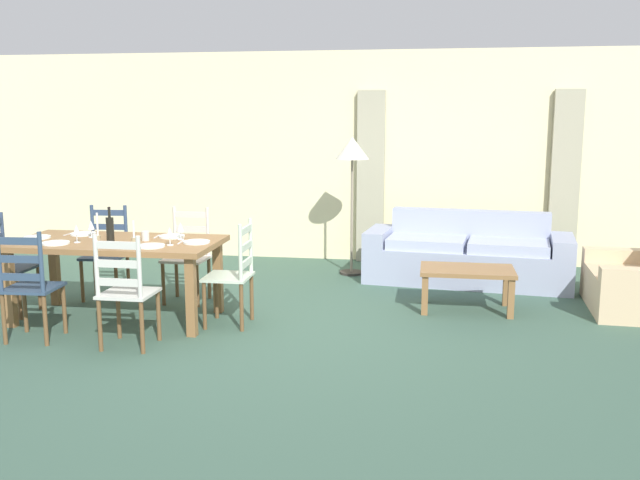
{
  "coord_description": "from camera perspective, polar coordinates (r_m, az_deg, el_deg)",
  "views": [
    {
      "loc": [
        1.4,
        -5.78,
        1.88
      ],
      "look_at": [
        0.38,
        0.47,
        0.75
      ],
      "focal_mm": 39.1,
      "sensor_mm": 36.0,
      "label": 1
    }
  ],
  "objects": [
    {
      "name": "ground_plane",
      "position": [
        6.24,
        -4.2,
        -7.53
      ],
      "size": [
        9.6,
        9.6,
        0.02
      ],
      "primitive_type": "cube",
      "color": "#3B594A"
    },
    {
      "name": "wall_far",
      "position": [
        9.21,
        0.47,
        6.82
      ],
      "size": [
        9.6,
        0.16,
        2.7
      ],
      "primitive_type": "cube",
      "color": "beige",
      "rests_on": "ground_plane"
    },
    {
      "name": "curtain_panel_left",
      "position": [
        9.01,
        4.16,
        5.13
      ],
      "size": [
        0.35,
        0.08,
        2.2
      ],
      "primitive_type": "cube",
      "color": "#AAA589",
      "rests_on": "ground_plane"
    },
    {
      "name": "curtain_panel_right",
      "position": [
        9.12,
        19.41,
        4.64
      ],
      "size": [
        0.35,
        0.08,
        2.2
      ],
      "primitive_type": "cube",
      "color": "#AAA589",
      "rests_on": "ground_plane"
    },
    {
      "name": "dining_table",
      "position": [
        6.69,
        -16.36,
        -0.77
      ],
      "size": [
        1.9,
        0.96,
        0.75
      ],
      "color": "olive",
      "rests_on": "ground_plane"
    },
    {
      "name": "dining_chair_near_left",
      "position": [
        6.33,
        -22.69,
        -3.48
      ],
      "size": [
        0.44,
        0.42,
        0.96
      ],
      "color": "#2F435C",
      "rests_on": "ground_plane"
    },
    {
      "name": "dining_chair_near_right",
      "position": [
        5.88,
        -15.63,
        -4.07
      ],
      "size": [
        0.42,
        0.4,
        0.96
      ],
      "color": "silver",
      "rests_on": "ground_plane"
    },
    {
      "name": "dining_chair_far_left",
      "position": [
        7.59,
        -17.1,
        -0.98
      ],
      "size": [
        0.45,
        0.43,
        0.96
      ],
      "color": "#30435F",
      "rests_on": "ground_plane"
    },
    {
      "name": "dining_chair_far_right",
      "position": [
        7.25,
        -10.77,
        -1.22
      ],
      "size": [
        0.43,
        0.41,
        0.96
      ],
      "color": "beige",
      "rests_on": "ground_plane"
    },
    {
      "name": "dining_chair_head_west",
      "position": [
        7.29,
        -24.34,
        -1.88
      ],
      "size": [
        0.42,
        0.44,
        0.96
      ],
      "color": "#304159",
      "rests_on": "ground_plane"
    },
    {
      "name": "dining_chair_head_east",
      "position": [
        6.34,
        -7.08,
        -2.75
      ],
      "size": [
        0.4,
        0.42,
        0.96
      ],
      "color": "beige",
      "rests_on": "ground_plane"
    },
    {
      "name": "dinner_plate_near_left",
      "position": [
        6.67,
        -20.81,
        -0.23
      ],
      "size": [
        0.24,
        0.24,
        0.02
      ],
      "primitive_type": "cylinder",
      "color": "white",
      "rests_on": "dining_table"
    },
    {
      "name": "fork_near_left",
      "position": [
        6.74,
        -21.91,
        -0.24
      ],
      "size": [
        0.03,
        0.17,
        0.01
      ],
      "primitive_type": "cube",
      "rotation": [
        0.0,
        0.0,
        0.08
      ],
      "color": "silver",
      "rests_on": "dining_table"
    },
    {
      "name": "dinner_plate_near_right",
      "position": [
        6.27,
        -13.66,
        -0.48
      ],
      "size": [
        0.24,
        0.24,
        0.02
      ],
      "primitive_type": "cylinder",
      "color": "white",
      "rests_on": "dining_table"
    },
    {
      "name": "fork_near_right",
      "position": [
        6.33,
        -14.91,
        -0.49
      ],
      "size": [
        0.02,
        0.17,
        0.01
      ],
      "primitive_type": "cube",
      "rotation": [
        0.0,
        0.0,
        0.02
      ],
      "color": "silver",
      "rests_on": "dining_table"
    },
    {
      "name": "dinner_plate_far_left",
      "position": [
        7.1,
        -18.82,
        0.49
      ],
      "size": [
        0.24,
        0.24,
        0.02
      ],
      "primitive_type": "cylinder",
      "color": "white",
      "rests_on": "dining_table"
    },
    {
      "name": "fork_far_left",
      "position": [
        7.17,
        -19.87,
        0.47
      ],
      "size": [
        0.02,
        0.17,
        0.01
      ],
      "primitive_type": "cube",
      "rotation": [
        0.0,
        0.0,
        -0.05
      ],
      "color": "silver",
      "rests_on": "dining_table"
    },
    {
      "name": "dinner_plate_far_right",
      "position": [
        6.72,
        -12.02,
        0.3
      ],
      "size": [
        0.24,
        0.24,
        0.02
      ],
      "primitive_type": "cylinder",
      "color": "white",
      "rests_on": "dining_table"
    },
    {
      "name": "fork_far_right",
      "position": [
        6.78,
        -13.2,
        0.28
      ],
      "size": [
        0.03,
        0.17,
        0.01
      ],
      "primitive_type": "cube",
      "rotation": [
        0.0,
        0.0,
        0.1
      ],
      "color": "silver",
      "rests_on": "dining_table"
    },
    {
      "name": "dinner_plate_head_west",
      "position": [
        7.05,
        -22.13,
        0.21
      ],
      "size": [
        0.24,
        0.24,
        0.02
      ],
      "primitive_type": "cylinder",
      "color": "white",
      "rests_on": "dining_table"
    },
    {
      "name": "fork_head_west",
      "position": [
        7.13,
        -23.16,
        0.2
      ],
      "size": [
        0.02,
        0.17,
        0.01
      ],
      "primitive_type": "cube",
      "rotation": [
        0.0,
        0.0,
        0.02
      ],
      "color": "silver",
      "rests_on": "dining_table"
    },
    {
      "name": "dinner_plate_head_east",
      "position": [
        6.38,
        -10.07,
        -0.16
      ],
      "size": [
        0.24,
        0.24,
        0.02
      ],
      "primitive_type": "cylinder",
      "color": "white",
      "rests_on": "dining_table"
    },
    {
      "name": "fork_head_east",
      "position": [
        6.43,
        -11.33,
        -0.18
      ],
      "size": [
        0.03,
        0.17,
        0.01
      ],
      "primitive_type": "cube",
      "rotation": [
        0.0,
        0.0,
        0.07
      ],
      "color": "silver",
      "rests_on": "dining_table"
    },
    {
      "name": "wine_bottle",
      "position": [
        6.64,
        -16.81,
        0.91
      ],
      "size": [
        0.07,
        0.07,
        0.32
      ],
      "color": "black",
      "rests_on": "dining_table"
    },
    {
      "name": "wine_glass_near_left",
      "position": [
        6.66,
        -19.31,
        0.74
      ],
      "size": [
        0.06,
        0.06,
        0.16
      ],
      "color": "white",
      "rests_on": "dining_table"
    },
    {
      "name": "wine_glass_near_right",
      "position": [
        6.3,
        -12.2,
        0.57
      ],
      "size": [
        0.06,
        0.06,
        0.16
      ],
      "color": "white",
      "rests_on": "dining_table"
    },
    {
      "name": "wine_glass_far_left",
      "position": [
        6.9,
        -18.23,
        1.11
      ],
      "size": [
        0.06,
        0.06,
        0.16
      ],
      "color": "white",
      "rests_on": "dining_table"
    },
    {
      "name": "wine_glass_far_right",
      "position": [
        6.56,
        -11.35,
        0.97
      ],
      "size": [
        0.06,
        0.06,
        0.16
      ],
      "color": "white",
      "rests_on": "dining_table"
    },
    {
      "name": "coffee_cup_primary",
      "position": [
        6.59,
        -14.1,
        0.33
      ],
      "size": [
        0.07,
        0.07,
        0.09
      ],
      "primitive_type": "cylinder",
      "color": "beige",
      "rests_on": "dining_table"
    },
    {
      "name": "candle_tall",
      "position": [
        6.76,
        -17.73,
        0.62
      ],
      "size": [
        0.05,
        0.05,
        0.25
      ],
      "color": "#998C66",
      "rests_on": "dining_table"
    },
    {
      "name": "candle_short",
      "position": [
        6.55,
        -14.99,
        0.3
      ],
      "size": [
        0.05,
        0.05,
        0.2
      ],
      "color": "#998C66",
      "rests_on": "dining_table"
    },
    {
      "name": "couch",
      "position": [
        8.14,
        11.98,
        -1.35
      ],
      "size": [
        2.36,
        1.06,
        0.8
      ],
      "color": "#9BA4C0",
      "rests_on": "ground_plane"
    },
    {
      "name": "coffee_table",
      "position": [
        6.94,
        11.94,
        -2.8
      ],
      "size": [
        0.9,
        0.56,
        0.42
      ],
      "color": "olive",
      "rests_on": "ground_plane"
    },
    {
      "name": "armchair_upholstered",
      "position": [
        7.47,
        24.75,
        -3.43
      ],
      "size": [
        0.86,
        1.2,
        0.72
      ],
      "color": "beige",
      "rests_on": "ground_plane"
    },
    {
      "name": "standing_lamp",
      "position": [
        8.23,
        2.65,
        6.84
      ],
      "size": [
        0.4,
        0.4,
        1.64
      ],
      "color": "#332D28",
      "rests_on": "ground_plane"
    }
  ]
}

